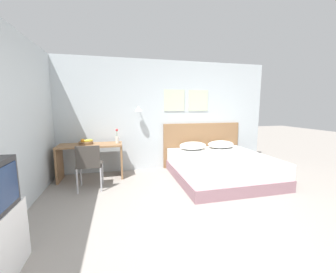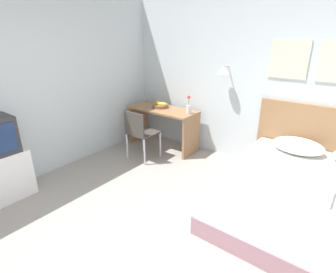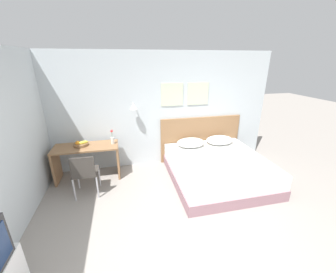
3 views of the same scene
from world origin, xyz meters
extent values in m
cube|color=silver|center=(0.00, 2.95, 1.32)|extent=(5.58, 0.06, 2.65)
cube|color=beige|center=(0.35, 2.91, 1.70)|extent=(0.52, 0.02, 0.52)
cylinder|color=#B2B2B7|center=(-0.55, 2.84, 1.55)|extent=(0.02, 0.16, 0.02)
cone|color=white|center=(-0.55, 2.75, 1.50)|extent=(0.17, 0.17, 0.12)
cube|color=gray|center=(1.10, 1.85, 0.11)|extent=(1.94, 2.02, 0.22)
cube|color=white|center=(1.10, 1.85, 0.37)|extent=(1.90, 1.98, 0.30)
cube|color=#8E6642|center=(1.10, 2.89, 0.56)|extent=(2.06, 0.06, 1.12)
ellipsoid|color=white|center=(0.73, 2.57, 0.61)|extent=(0.66, 0.48, 0.19)
cube|color=white|center=(1.11, 1.55, 0.55)|extent=(0.34, 0.35, 0.06)
cube|color=#8E6642|center=(-1.60, 2.54, 0.73)|extent=(1.31, 0.56, 0.03)
cube|color=#8E6642|center=(-2.24, 2.54, 0.36)|extent=(0.04, 0.51, 0.71)
cube|color=#8E6642|center=(-0.97, 2.54, 0.36)|extent=(0.04, 0.51, 0.71)
cube|color=#3D3833|center=(-1.56, 1.94, 0.47)|extent=(0.45, 0.45, 0.02)
cube|color=#3D3833|center=(-1.56, 1.73, 0.67)|extent=(0.41, 0.03, 0.39)
cylinder|color=#B7B7BC|center=(-1.76, 2.14, 0.23)|extent=(0.03, 0.03, 0.46)
cylinder|color=#B7B7BC|center=(-1.35, 2.14, 0.23)|extent=(0.03, 0.03, 0.46)
cylinder|color=#B7B7BC|center=(-1.76, 1.74, 0.23)|extent=(0.03, 0.03, 0.46)
cylinder|color=#B7B7BC|center=(-1.35, 1.74, 0.23)|extent=(0.03, 0.03, 0.46)
cylinder|color=brown|center=(-1.70, 2.58, 0.78)|extent=(0.29, 0.29, 0.05)
ellipsoid|color=yellow|center=(-1.64, 2.57, 0.83)|extent=(0.20, 0.14, 0.07)
sphere|color=orange|center=(-1.76, 2.56, 0.83)|extent=(0.09, 0.09, 0.09)
cylinder|color=silver|center=(-1.05, 2.55, 0.83)|extent=(0.07, 0.07, 0.15)
cylinder|color=#3D7538|center=(-1.05, 2.55, 0.97)|extent=(0.01, 0.01, 0.14)
sphere|color=#DB3838|center=(-1.05, 2.55, 1.04)|extent=(0.06, 0.06, 0.06)
cube|color=white|center=(-2.17, -0.07, 0.32)|extent=(0.41, 0.62, 0.63)
cube|color=navy|center=(-1.97, -0.07, 0.87)|extent=(0.01, 0.37, 0.36)
camera|label=1|loc=(-1.02, -2.05, 1.55)|focal=22.00mm
camera|label=2|loc=(1.33, -1.11, 2.01)|focal=28.00mm
camera|label=3|loc=(-0.79, -1.71, 2.46)|focal=22.00mm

